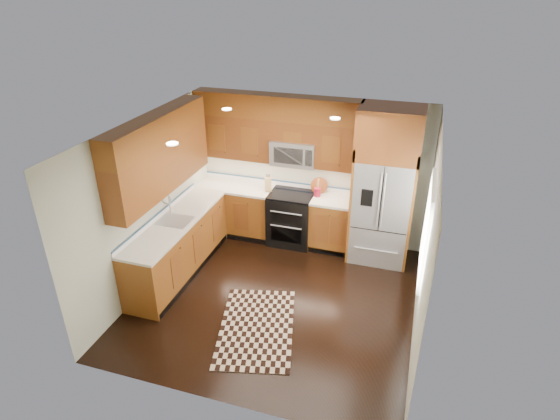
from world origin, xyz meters
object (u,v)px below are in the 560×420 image
(range, at_px, (291,218))
(rug, at_px, (257,327))
(knife_block, at_px, (268,184))
(utensil_crock, at_px, (317,190))
(refrigerator, at_px, (384,187))

(range, relative_size, rug, 0.57)
(rug, bearing_deg, knife_block, 90.98)
(knife_block, bearing_deg, rug, -75.19)
(knife_block, height_order, utensil_crock, utensil_crock)
(knife_block, distance_m, utensil_crock, 0.88)
(refrigerator, distance_m, knife_block, 2.01)
(refrigerator, distance_m, rug, 2.99)
(refrigerator, height_order, rug, refrigerator)
(utensil_crock, bearing_deg, refrigerator, -4.87)
(range, distance_m, refrigerator, 1.76)
(refrigerator, xyz_separation_m, knife_block, (-1.99, 0.07, -0.24))
(range, height_order, knife_block, knife_block)
(range, height_order, rug, range)
(range, distance_m, utensil_crock, 0.73)
(range, relative_size, utensil_crock, 2.93)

